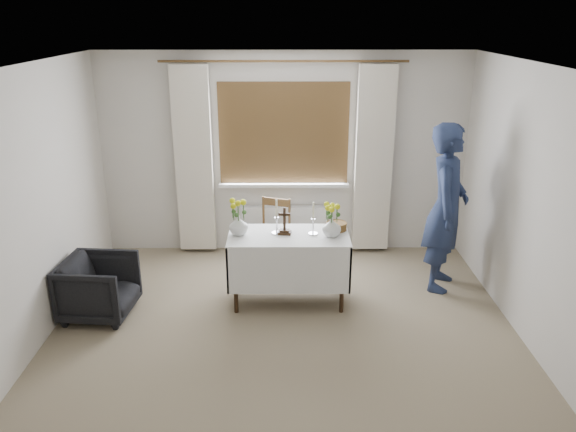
% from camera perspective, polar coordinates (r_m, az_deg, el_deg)
% --- Properties ---
extents(ground, '(5.00, 5.00, 0.00)m').
position_cam_1_polar(ground, '(5.17, -0.42, -14.25)').
color(ground, gray).
rests_on(ground, ground).
extents(altar_table, '(1.24, 0.64, 0.76)m').
position_cam_1_polar(altar_table, '(5.91, 0.07, -5.35)').
color(altar_table, white).
rests_on(altar_table, ground).
extents(wooden_chair, '(0.49, 0.49, 0.84)m').
position_cam_1_polar(wooden_chair, '(6.67, -1.64, -1.96)').
color(wooden_chair, brown).
rests_on(wooden_chair, ground).
extents(armchair, '(0.74, 0.72, 0.62)m').
position_cam_1_polar(armchair, '(5.99, -18.66, -6.90)').
color(armchair, black).
rests_on(armchair, ground).
extents(person, '(0.66, 0.79, 1.85)m').
position_cam_1_polar(person, '(6.29, 15.78, 0.81)').
color(person, navy).
rests_on(person, ground).
extents(radiator, '(1.10, 0.10, 0.60)m').
position_cam_1_polar(radiator, '(7.19, -0.41, -1.30)').
color(radiator, silver).
rests_on(radiator, ground).
extents(wooden_cross, '(0.14, 0.11, 0.29)m').
position_cam_1_polar(wooden_cross, '(5.73, -0.36, -0.50)').
color(wooden_cross, black).
rests_on(wooden_cross, altar_table).
extents(candlestick_left, '(0.13, 0.13, 0.37)m').
position_cam_1_polar(candlestick_left, '(5.73, -1.17, -0.08)').
color(candlestick_left, silver).
rests_on(candlestick_left, altar_table).
extents(candlestick_right, '(0.11, 0.11, 0.35)m').
position_cam_1_polar(candlestick_right, '(5.72, 2.58, -0.23)').
color(candlestick_right, silver).
rests_on(candlestick_right, altar_table).
extents(flower_vase_left, '(0.25, 0.25, 0.20)m').
position_cam_1_polar(flower_vase_left, '(5.75, -5.04, -0.94)').
color(flower_vase_left, silver).
rests_on(flower_vase_left, altar_table).
extents(flower_vase_right, '(0.21, 0.21, 0.20)m').
position_cam_1_polar(flower_vase_right, '(5.70, 4.45, -1.12)').
color(flower_vase_right, silver).
rests_on(flower_vase_right, altar_table).
extents(wicker_basket, '(0.29, 0.29, 0.08)m').
position_cam_1_polar(wicker_basket, '(5.90, 4.94, -1.02)').
color(wicker_basket, brown).
rests_on(wicker_basket, altar_table).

